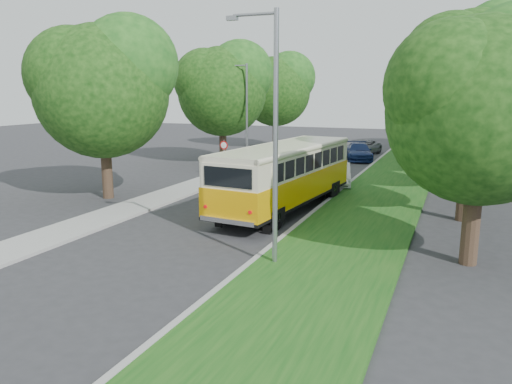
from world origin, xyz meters
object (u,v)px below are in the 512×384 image
at_px(lamppost_near, 273,131).
at_px(lamppost_far, 246,112).
at_px(car_silver, 300,178).
at_px(car_white, 338,175).
at_px(car_grey, 361,147).
at_px(car_blue, 359,152).
at_px(vintage_bus, 285,177).

distance_m(lamppost_near, lamppost_far, 20.53).
bearing_deg(car_silver, lamppost_far, 149.97).
height_order(lamppost_near, car_silver, lamppost_near).
relative_size(lamppost_far, car_white, 1.90).
xyz_separation_m(car_silver, car_grey, (0.23, 17.80, -0.05)).
bearing_deg(car_silver, car_grey, 104.63).
bearing_deg(lamppost_near, car_blue, 94.73).
distance_m(vintage_bus, car_silver, 5.07).
distance_m(lamppost_far, car_blue, 10.93).
xyz_separation_m(car_white, car_blue, (-0.98, 11.68, 0.05)).
distance_m(lamppost_near, car_white, 15.25).
relative_size(vintage_bus, car_blue, 2.20).
distance_m(lamppost_far, car_white, 9.24).
bearing_deg(lamppost_near, car_grey, 95.04).
bearing_deg(car_grey, vintage_bus, -74.55).
relative_size(lamppost_far, car_grey, 1.58).
bearing_deg(car_blue, car_white, -101.47).
xyz_separation_m(lamppost_far, car_white, (7.70, -3.76, -3.46)).
height_order(vintage_bus, car_silver, vintage_bus).
relative_size(car_silver, car_grey, 0.88).
distance_m(car_silver, car_white, 2.88).
bearing_deg(car_blue, lamppost_far, -146.60).
bearing_deg(car_grey, car_white, -70.57).
xyz_separation_m(lamppost_near, vintage_bus, (-2.11, 7.47, -2.79)).
bearing_deg(lamppost_near, car_silver, 103.16).
bearing_deg(car_blue, vintage_bus, -106.02).
bearing_deg(car_white, car_silver, -140.14).
height_order(lamppost_far, car_white, lamppost_far).
bearing_deg(vintage_bus, car_grey, 97.40).
distance_m(lamppost_near, car_grey, 30.55).
xyz_separation_m(vintage_bus, car_blue, (-0.08, 18.94, -0.88)).
bearing_deg(car_white, car_blue, 80.72).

